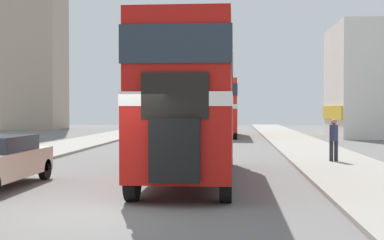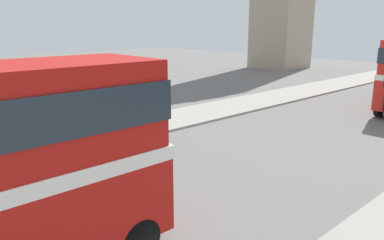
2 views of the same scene
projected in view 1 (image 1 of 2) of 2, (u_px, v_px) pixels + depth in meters
The scene contains 4 objects.
ground_plane at pixel (99, 215), 10.90m from camera, with size 120.00×120.00×0.00m, color slate.
double_decker_bus at pixel (192, 94), 16.36m from camera, with size 2.51×9.73×4.47m.
bus_distant at pixel (221, 104), 42.10m from camera, with size 2.55×9.76×4.37m.
pedestrian_walking at pixel (334, 138), 20.92m from camera, with size 0.33×0.33×1.65m.
Camera 1 is at (2.76, -10.68, 2.18)m, focal length 50.00 mm.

